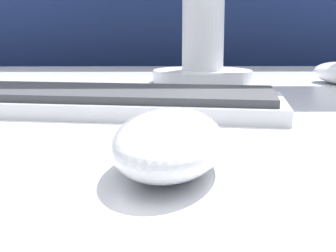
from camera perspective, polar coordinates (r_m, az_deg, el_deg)
The scene contains 3 objects.
partition_panel at distance 1.27m, azimuth -0.02°, elevation 2.62°, with size 5.00×0.03×1.26m.
computer_mouse_near at distance 0.29m, azimuth 0.11°, elevation -1.89°, with size 0.08×0.13×0.04m.
keyboard at distance 0.51m, azimuth -6.69°, elevation 3.10°, with size 0.38×0.19×0.02m.
Camera 1 is at (-0.02, -0.54, 0.83)m, focal length 50.00 mm.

